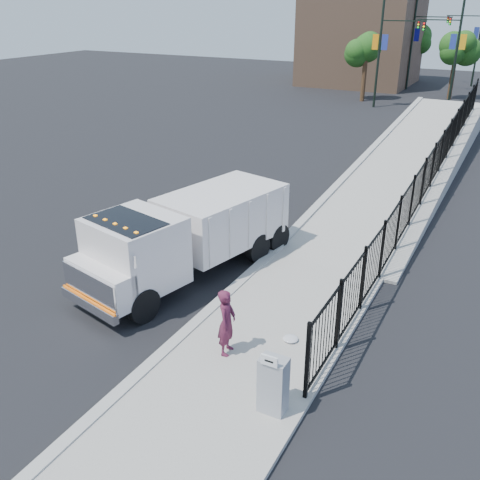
% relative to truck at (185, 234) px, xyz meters
% --- Properties ---
extents(ground, '(120.00, 120.00, 0.00)m').
position_rel_truck_xyz_m(ground, '(1.75, -1.58, -1.40)').
color(ground, black).
rests_on(ground, ground).
extents(sidewalk, '(3.55, 12.00, 0.12)m').
position_rel_truck_xyz_m(sidewalk, '(3.68, -3.58, -1.34)').
color(sidewalk, '#9E998E').
rests_on(sidewalk, ground).
extents(curb, '(0.30, 12.00, 0.16)m').
position_rel_truck_xyz_m(curb, '(1.75, -3.58, -1.32)').
color(curb, '#ADAAA3').
rests_on(curb, ground).
extents(ramp, '(3.95, 24.06, 3.19)m').
position_rel_truck_xyz_m(ramp, '(3.88, 14.42, -1.40)').
color(ramp, '#9E998E').
rests_on(ramp, ground).
extents(iron_fence, '(0.10, 28.00, 1.80)m').
position_rel_truck_xyz_m(iron_fence, '(5.30, 10.42, -0.50)').
color(iron_fence, black).
rests_on(iron_fence, ground).
extents(truck, '(3.90, 7.60, 2.49)m').
position_rel_truck_xyz_m(truck, '(0.00, 0.00, 0.00)').
color(truck, black).
rests_on(truck, ground).
extents(worker, '(0.50, 0.67, 1.65)m').
position_rel_truck_xyz_m(worker, '(3.08, -2.97, -0.45)').
color(worker, '#591C34').
rests_on(worker, sidewalk).
extents(utility_cabinet, '(0.55, 0.40, 1.25)m').
position_rel_truck_xyz_m(utility_cabinet, '(4.85, -4.24, -0.65)').
color(utility_cabinet, gray).
rests_on(utility_cabinet, sidewalk).
extents(arrow_sign, '(0.35, 0.04, 0.22)m').
position_rel_truck_xyz_m(arrow_sign, '(4.85, -4.46, 0.08)').
color(arrow_sign, white).
rests_on(arrow_sign, utility_cabinet).
extents(debris, '(0.39, 0.39, 0.10)m').
position_rel_truck_xyz_m(debris, '(4.23, -1.83, -1.23)').
color(debris, silver).
rests_on(debris, sidewalk).
extents(light_pole_0, '(3.77, 0.22, 8.00)m').
position_rel_truck_xyz_m(light_pole_0, '(-2.09, 30.35, 2.97)').
color(light_pole_0, black).
rests_on(light_pole_0, ground).
extents(light_pole_1, '(3.78, 0.22, 8.00)m').
position_rel_truck_xyz_m(light_pole_1, '(2.40, 33.44, 2.97)').
color(light_pole_1, black).
rests_on(light_pole_1, ground).
extents(light_pole_2, '(3.77, 0.22, 8.00)m').
position_rel_truck_xyz_m(light_pole_2, '(-1.81, 40.78, 2.97)').
color(light_pole_2, black).
rests_on(light_pole_2, ground).
extents(light_pole_3, '(3.78, 0.22, 8.00)m').
position_rel_truck_xyz_m(light_pole_3, '(2.75, 45.64, 2.97)').
color(light_pole_3, black).
rests_on(light_pole_3, ground).
extents(tree_0, '(2.32, 2.32, 5.16)m').
position_rel_truck_xyz_m(tree_0, '(-3.98, 32.58, 2.52)').
color(tree_0, '#382314').
rests_on(tree_0, ground).
extents(tree_1, '(2.13, 2.13, 5.06)m').
position_rel_truck_xyz_m(tree_1, '(2.25, 37.01, 2.50)').
color(tree_1, '#382314').
rests_on(tree_1, ground).
extents(tree_2, '(2.51, 2.51, 5.25)m').
position_rel_truck_xyz_m(tree_2, '(-2.90, 47.90, 2.54)').
color(tree_2, '#382314').
rests_on(tree_2, ground).
extents(building, '(10.00, 10.00, 8.00)m').
position_rel_truck_xyz_m(building, '(-7.25, 42.42, 2.60)').
color(building, '#8C664C').
rests_on(building, ground).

